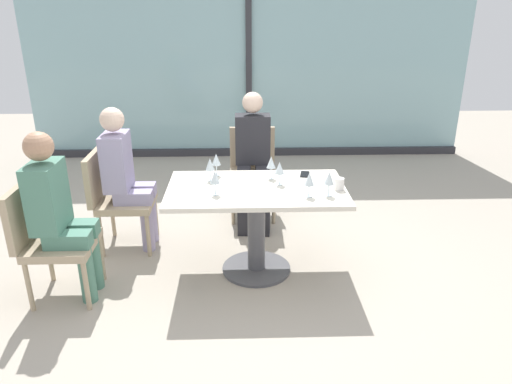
{
  "coord_description": "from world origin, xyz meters",
  "views": [
    {
      "loc": [
        -0.11,
        -3.44,
        2.06
      ],
      "look_at": [
        0.0,
        0.1,
        0.65
      ],
      "focal_mm": 33.69,
      "sensor_mm": 36.0,
      "label": 1
    }
  ],
  "objects": [
    {
      "name": "ground_plane",
      "position": [
        0.0,
        0.0,
        0.0
      ],
      "size": [
        12.0,
        12.0,
        0.0
      ],
      "primitive_type": "plane",
      "color": "#A89E8E"
    },
    {
      "name": "window_wall_backdrop",
      "position": [
        0.0,
        3.2,
        1.21
      ],
      "size": [
        5.96,
        0.1,
        2.7
      ],
      "color": "#8DB7BC",
      "rests_on": "ground_plane"
    },
    {
      "name": "dining_table_main",
      "position": [
        0.0,
        0.0,
        0.54
      ],
      "size": [
        1.37,
        0.79,
        0.73
      ],
      "color": "silver",
      "rests_on": "ground_plane"
    },
    {
      "name": "chair_near_window",
      "position": [
        0.0,
        1.18,
        0.5
      ],
      "size": [
        0.46,
        0.51,
        0.87
      ],
      "color": "tan",
      "rests_on": "ground_plane"
    },
    {
      "name": "chair_far_left",
      "position": [
        -1.22,
        0.46,
        0.5
      ],
      "size": [
        0.5,
        0.46,
        0.87
      ],
      "color": "tan",
      "rests_on": "ground_plane"
    },
    {
      "name": "chair_side_end",
      "position": [
        -1.52,
        -0.31,
        0.5
      ],
      "size": [
        0.5,
        0.46,
        0.87
      ],
      "color": "tan",
      "rests_on": "ground_plane"
    },
    {
      "name": "person_near_window",
      "position": [
        -0.0,
        1.07,
        0.7
      ],
      "size": [
        0.34,
        0.39,
        1.26
      ],
      "color": "#28282D",
      "rests_on": "ground_plane"
    },
    {
      "name": "person_far_left",
      "position": [
        -1.11,
        0.46,
        0.7
      ],
      "size": [
        0.39,
        0.34,
        1.26
      ],
      "color": "#9E93B7",
      "rests_on": "ground_plane"
    },
    {
      "name": "person_side_end",
      "position": [
        -1.41,
        -0.31,
        0.7
      ],
      "size": [
        0.39,
        0.34,
        1.26
      ],
      "color": "#4C7F6B",
      "rests_on": "ground_plane"
    },
    {
      "name": "wine_glass_0",
      "position": [
        0.18,
        0.06,
        0.86
      ],
      "size": [
        0.07,
        0.07,
        0.18
      ],
      "color": "silver",
      "rests_on": "dining_table_main"
    },
    {
      "name": "wine_glass_1",
      "position": [
        -0.31,
        -0.14,
        0.86
      ],
      "size": [
        0.07,
        0.07,
        0.18
      ],
      "color": "silver",
      "rests_on": "dining_table_main"
    },
    {
      "name": "wine_glass_2",
      "position": [
        0.38,
        -0.2,
        0.86
      ],
      "size": [
        0.07,
        0.07,
        0.18
      ],
      "color": "silver",
      "rests_on": "dining_table_main"
    },
    {
      "name": "wine_glass_3",
      "position": [
        0.12,
        0.19,
        0.86
      ],
      "size": [
        0.07,
        0.07,
        0.18
      ],
      "color": "silver",
      "rests_on": "dining_table_main"
    },
    {
      "name": "wine_glass_4",
      "position": [
        -0.32,
        0.28,
        0.86
      ],
      "size": [
        0.07,
        0.07,
        0.18
      ],
      "color": "silver",
      "rests_on": "dining_table_main"
    },
    {
      "name": "wine_glass_5",
      "position": [
        -0.36,
        0.16,
        0.86
      ],
      "size": [
        0.07,
        0.07,
        0.18
      ],
      "color": "silver",
      "rests_on": "dining_table_main"
    },
    {
      "name": "wine_glass_6",
      "position": [
        0.52,
        -0.19,
        0.86
      ],
      "size": [
        0.07,
        0.07,
        0.18
      ],
      "color": "silver",
      "rests_on": "dining_table_main"
    },
    {
      "name": "coffee_cup",
      "position": [
        0.62,
        -0.07,
        0.78
      ],
      "size": [
        0.08,
        0.08,
        0.09
      ],
      "primitive_type": "cylinder",
      "color": "white",
      "rests_on": "dining_table_main"
    },
    {
      "name": "cell_phone_on_table",
      "position": [
        0.41,
        0.27,
        0.73
      ],
      "size": [
        0.1,
        0.15,
        0.01
      ],
      "primitive_type": "cube",
      "rotation": [
        0.0,
        0.0,
        -0.18
      ],
      "color": "black",
      "rests_on": "dining_table_main"
    },
    {
      "name": "handbag_0",
      "position": [
        -0.0,
        0.67,
        0.14
      ],
      "size": [
        0.31,
        0.19,
        0.28
      ],
      "primitive_type": "cube",
      "rotation": [
        0.0,
        0.0,
        -0.1
      ],
      "color": "#232328",
      "rests_on": "ground_plane"
    }
  ]
}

